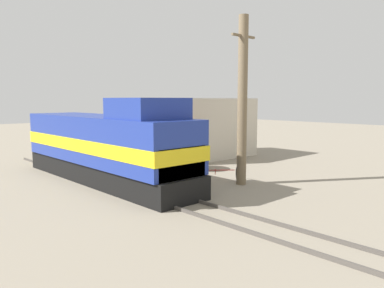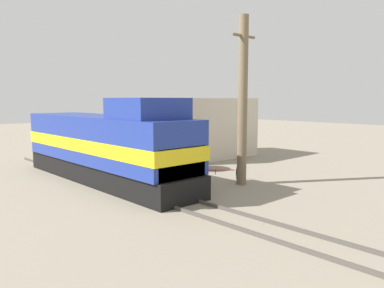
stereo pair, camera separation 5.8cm
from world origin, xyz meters
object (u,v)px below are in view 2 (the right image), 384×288
Objects in this scene: person_bystander at (204,168)px; locomotive at (108,146)px; vendor_umbrella at (184,142)px; billboard_sign at (158,121)px; utility_pole at (243,101)px; bicycle at (221,174)px.

locomotive is at bearing 132.12° from person_bystander.
billboard_sign is at bearing 83.62° from vendor_umbrella.
utility_pole reaches higher than bicycle.
bicycle is at bearing -98.14° from billboard_sign.
locomotive reaches higher than bicycle.
locomotive is at bearing 132.29° from utility_pole.
vendor_umbrella is at bearing -2.37° from locomotive.
utility_pole is (5.03, -5.53, 2.53)m from locomotive.
vendor_umbrella is at bearing -149.24° from bicycle.
locomotive is 1.57× the size of utility_pole.
utility_pole is at bearing -47.71° from locomotive.
locomotive is 8.98× the size of person_bystander.
utility_pole is 5.73× the size of person_bystander.
utility_pole reaches higher than vendor_umbrella.
person_bystander is (-1.40, 1.52, -3.71)m from utility_pole.
utility_pole is at bearing -95.97° from billboard_sign.
billboard_sign reaches higher than bicycle.
person_bystander is at bearing -108.01° from billboard_sign.
billboard_sign is 7.77m from person_bystander.
utility_pole is at bearing -47.29° from person_bystander.
utility_pole is 4.61× the size of bicycle.
vendor_umbrella is (5.56, -0.23, -0.17)m from locomotive.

